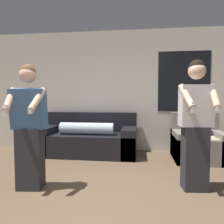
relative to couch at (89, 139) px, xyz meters
name	(u,v)px	position (x,y,z in m)	size (l,w,h in m)	color
wall_back	(124,91)	(0.70, 0.50, 1.04)	(6.92, 0.07, 2.70)	silver
couch	(89,139)	(0.00, 0.00, 0.00)	(2.01, 0.92, 0.87)	black
armchair	(197,144)	(2.18, -0.13, 0.00)	(0.92, 0.89, 0.89)	slate
side_table	(34,127)	(-1.36, 0.26, 0.20)	(0.52, 0.36, 0.76)	black
person_left	(29,127)	(-0.34, -1.84, 0.50)	(0.48, 0.50, 1.62)	#28282D
person_right	(196,124)	(1.79, -1.59, 0.54)	(0.46, 0.48, 1.67)	#28282D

